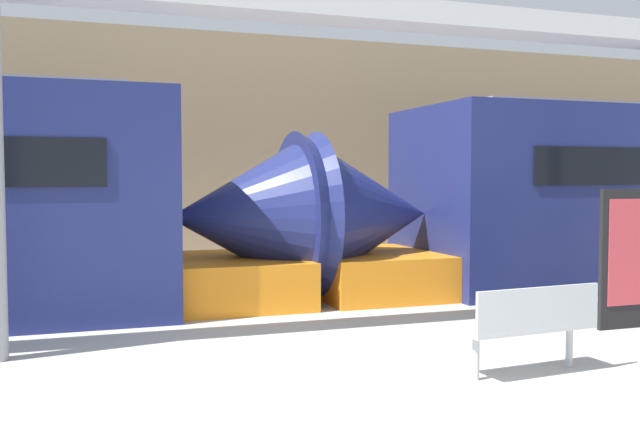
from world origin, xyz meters
name	(u,v)px	position (x,y,z in m)	size (l,w,h in m)	color
ground_plane	(399,417)	(0.00, 0.00, 0.00)	(60.00, 60.00, 0.00)	#B2AFA8
station_wall	(193,150)	(0.00, 10.08, 2.50)	(56.00, 0.20, 5.00)	#9E8460
bench_near	(530,322)	(1.71, 0.68, 0.52)	(1.44, 0.55, 0.87)	#ADB2B7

